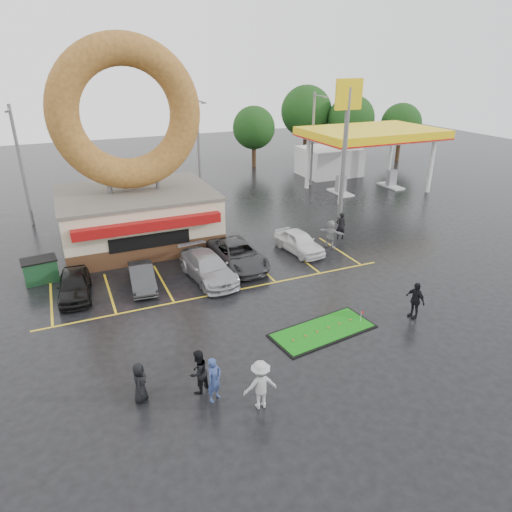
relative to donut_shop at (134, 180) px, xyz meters
name	(u,v)px	position (x,y,z in m)	size (l,w,h in m)	color
ground	(251,322)	(3.00, -12.97, -4.46)	(120.00, 120.00, 0.00)	black
donut_shop	(134,180)	(0.00, 0.00, 0.00)	(10.20, 8.70, 13.50)	#472B19
gas_station	(352,147)	(23.00, 7.97, -0.77)	(12.30, 13.65, 5.90)	silver
shell_sign	(347,124)	(16.00, -0.97, 2.91)	(2.20, 0.36, 10.60)	slate
streetlight_left	(21,164)	(-7.00, 6.95, 0.32)	(0.40, 2.21, 9.00)	slate
streetlight_mid	(199,148)	(7.00, 7.95, 0.32)	(0.40, 2.21, 9.00)	slate
streetlight_right	(313,137)	(19.00, 8.95, 0.32)	(0.40, 2.21, 9.00)	slate
tree_far_a	(351,119)	(29.00, 17.03, 0.72)	(5.60, 5.60, 8.00)	#332114
tree_far_b	(401,124)	(35.00, 15.03, 0.07)	(4.90, 4.90, 7.00)	#332114
tree_far_c	(306,111)	(25.00, 21.03, 1.37)	(6.30, 6.30, 9.00)	#332114
tree_far_d	(254,128)	(17.00, 19.03, 0.07)	(4.90, 4.90, 7.00)	#332114
car_black	(74,285)	(-4.73, -6.76, -3.77)	(1.65, 4.11, 1.40)	black
car_dgrey	(142,277)	(-1.17, -7.09, -3.84)	(1.31, 3.76, 1.24)	#2A2A2D
car_silver	(208,267)	(2.57, -7.59, -3.71)	(2.10, 5.17, 1.50)	#9B9B9F
car_grey	(238,255)	(4.83, -6.54, -3.71)	(2.50, 5.42, 1.51)	#303033
car_white	(299,242)	(9.41, -6.10, -3.74)	(1.71, 4.25, 1.45)	silver
person_blue	(214,380)	(-0.44, -17.53, -3.55)	(0.67, 0.44, 1.83)	navy
person_blackjkt	(198,372)	(-0.85, -16.84, -3.55)	(0.89, 0.69, 1.82)	black
person_hoodie	(260,385)	(0.99, -18.58, -3.47)	(1.28, 0.74, 1.98)	#9B9B9D
person_bystander	(140,383)	(-3.00, -16.46, -3.65)	(0.80, 0.52, 1.63)	black
person_cameraman	(415,300)	(10.64, -15.79, -3.51)	(1.12, 0.46, 1.90)	black
person_walker_near	(330,234)	(11.76, -6.22, -3.50)	(1.79, 0.57, 1.93)	gray
person_walker_far	(341,226)	(13.27, -5.18, -3.48)	(0.72, 0.47, 1.98)	black
dumpster	(41,271)	(-6.40, -3.93, -3.81)	(1.80, 1.20, 1.30)	#1B4726
putting_green	(323,331)	(5.79, -15.14, -4.42)	(5.29, 2.82, 0.63)	black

